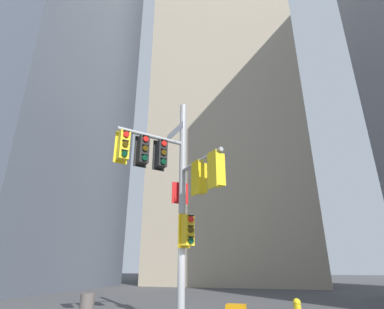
{
  "coord_description": "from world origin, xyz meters",
  "views": [
    {
      "loc": [
        3.19,
        -9.91,
        1.82
      ],
      "look_at": [
        0.26,
        0.36,
        5.88
      ],
      "focal_mm": 27.38,
      "sensor_mm": 36.0,
      "label": 1
    }
  ],
  "objects": [
    {
      "name": "building_tower_left",
      "position": [
        -19.77,
        10.75,
        20.11
      ],
      "size": [
        15.27,
        15.27,
        40.23
      ],
      "primitive_type": "cube",
      "color": "#4C5460",
      "rests_on": "ground"
    },
    {
      "name": "building_mid_block",
      "position": [
        -1.43,
        25.59,
        23.02
      ],
      "size": [
        16.71,
        16.71,
        46.03
      ],
      "primitive_type": "cube",
      "color": "tan",
      "rests_on": "ground"
    },
    {
      "name": "trash_bin",
      "position": [
        -3.36,
        -0.11,
        0.46
      ],
      "size": [
        0.49,
        0.49,
        0.92
      ],
      "primitive_type": "cylinder",
      "color": "#59514C",
      "rests_on": "ground"
    },
    {
      "name": "signal_pole_assembly",
      "position": [
        -0.05,
        -0.67,
        4.48
      ],
      "size": [
        3.74,
        2.39,
        7.91
      ],
      "color": "#9EA0A3",
      "rests_on": "ground"
    }
  ]
}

